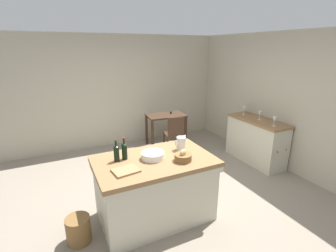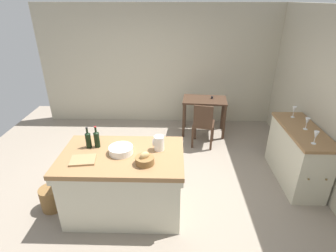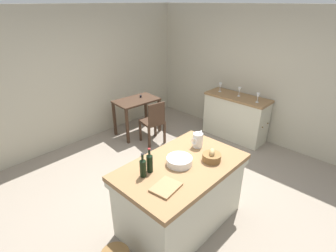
% 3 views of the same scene
% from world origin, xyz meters
% --- Properties ---
extents(ground_plane, '(6.76, 6.76, 0.00)m').
position_xyz_m(ground_plane, '(0.00, 0.00, 0.00)').
color(ground_plane, gray).
extents(wall_back, '(5.32, 0.12, 2.60)m').
position_xyz_m(wall_back, '(0.00, 2.60, 1.30)').
color(wall_back, '#B2AA93').
rests_on(wall_back, ground).
extents(wall_right, '(0.12, 5.20, 2.60)m').
position_xyz_m(wall_right, '(2.60, 0.00, 1.30)').
color(wall_right, '#B2AA93').
rests_on(wall_right, ground).
extents(island_table, '(1.56, 0.97, 0.90)m').
position_xyz_m(island_table, '(-0.33, -0.43, 0.48)').
color(island_table, olive).
rests_on(island_table, ground).
extents(side_cabinet, '(0.52, 1.31, 0.91)m').
position_xyz_m(side_cabinet, '(2.26, 0.31, 0.46)').
color(side_cabinet, olive).
rests_on(side_cabinet, ground).
extents(writing_desk, '(0.95, 0.64, 0.83)m').
position_xyz_m(writing_desk, '(0.96, 1.93, 0.65)').
color(writing_desk, '#3D281C').
rests_on(writing_desk, ground).
extents(wooden_chair, '(0.48, 0.48, 0.90)m').
position_xyz_m(wooden_chair, '(0.89, 1.34, 0.49)').
color(wooden_chair, '#3D281C').
rests_on(wooden_chair, ground).
extents(pitcher, '(0.17, 0.13, 0.23)m').
position_xyz_m(pitcher, '(0.13, -0.31, 1.00)').
color(pitcher, white).
rests_on(pitcher, island_table).
extents(wash_bowl, '(0.30, 0.30, 0.09)m').
position_xyz_m(wash_bowl, '(-0.34, -0.41, 0.94)').
color(wash_bowl, white).
rests_on(wash_bowl, island_table).
extents(bread_basket, '(0.22, 0.22, 0.16)m').
position_xyz_m(bread_basket, '(-0.02, -0.64, 0.95)').
color(bread_basket, brown).
rests_on(bread_basket, island_table).
extents(cutting_board, '(0.33, 0.27, 0.02)m').
position_xyz_m(cutting_board, '(-0.77, -0.60, 0.91)').
color(cutting_board, '#99754C').
rests_on(cutting_board, island_table).
extents(wine_bottle_dark, '(0.07, 0.07, 0.30)m').
position_xyz_m(wine_bottle_dark, '(-0.68, -0.26, 1.02)').
color(wine_bottle_dark, black).
rests_on(wine_bottle_dark, island_table).
extents(wine_bottle_amber, '(0.07, 0.07, 0.29)m').
position_xyz_m(wine_bottle_amber, '(-0.79, -0.27, 1.01)').
color(wine_bottle_amber, black).
rests_on(wine_bottle_amber, island_table).
extents(wine_glass_far_left, '(0.07, 0.07, 0.18)m').
position_xyz_m(wine_glass_far_left, '(2.20, -0.12, 1.04)').
color(wine_glass_far_left, white).
rests_on(wine_glass_far_left, side_cabinet).
extents(wine_glass_left, '(0.07, 0.07, 0.18)m').
position_xyz_m(wine_glass_left, '(2.28, 0.31, 1.03)').
color(wine_glass_left, white).
rests_on(wine_glass_left, side_cabinet).
extents(wine_glass_middle, '(0.07, 0.07, 0.18)m').
position_xyz_m(wine_glass_middle, '(2.27, 0.75, 1.04)').
color(wine_glass_middle, white).
rests_on(wine_glass_middle, side_cabinet).
extents(wicker_hamper, '(0.30, 0.30, 0.33)m').
position_xyz_m(wicker_hamper, '(-1.37, -0.45, 0.17)').
color(wicker_hamper, brown).
rests_on(wicker_hamper, ground).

